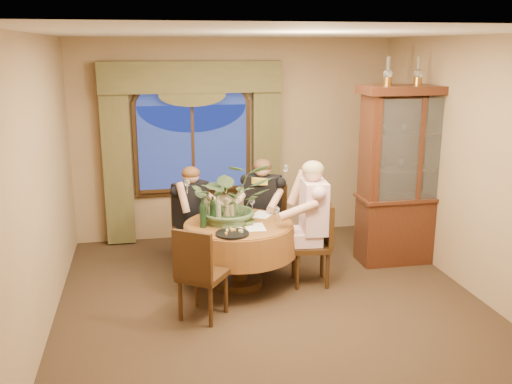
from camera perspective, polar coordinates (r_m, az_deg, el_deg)
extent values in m
plane|color=black|center=(6.16, 1.78, -11.40)|extent=(5.00, 5.00, 0.00)
plane|color=#8E704C|center=(8.11, -2.15, 5.28)|extent=(4.50, 0.00, 4.50)
plane|color=#8E704C|center=(6.58, 21.36, 2.16)|extent=(0.00, 5.00, 5.00)
plane|color=white|center=(5.55, 2.01, 15.61)|extent=(5.00, 5.00, 0.00)
cube|color=#494527|center=(7.94, -13.71, 3.07)|extent=(0.38, 0.14, 2.32)
cube|color=#494527|center=(8.11, 1.01, 3.71)|extent=(0.38, 0.14, 2.32)
cylinder|color=maroon|center=(6.55, -1.73, -6.24)|extent=(1.32, 1.32, 0.75)
cube|color=#371B11|center=(7.37, 15.24, 1.58)|extent=(1.38, 0.54, 2.22)
cube|color=black|center=(6.59, 5.48, -5.20)|extent=(0.47, 0.47, 0.96)
cube|color=black|center=(7.27, 0.97, -3.23)|extent=(0.58, 0.58, 0.96)
cube|color=black|center=(7.24, -6.11, -3.40)|extent=(0.56, 0.56, 0.96)
cube|color=black|center=(5.79, -5.34, -8.01)|extent=(0.58, 0.58, 0.96)
imported|color=#425C37|center=(6.36, -2.50, 2.28)|extent=(0.92, 1.02, 0.80)
imported|color=#495C2C|center=(6.36, -0.91, -3.05)|extent=(0.17, 0.17, 0.05)
cylinder|color=black|center=(6.03, -2.39, -4.19)|extent=(0.36, 0.36, 0.02)
cylinder|color=black|center=(6.25, -5.33, -2.09)|extent=(0.07, 0.07, 0.33)
cylinder|color=black|center=(6.30, -4.33, -1.92)|extent=(0.07, 0.07, 0.33)
cylinder|color=tan|center=(6.39, -3.84, -1.69)|extent=(0.07, 0.07, 0.33)
cylinder|color=tan|center=(6.41, -5.07, -1.67)|extent=(0.07, 0.07, 0.33)
cube|color=white|center=(6.26, -0.11, -3.54)|extent=(0.22, 0.31, 0.00)
cube|color=white|center=(6.71, 0.61, -2.30)|extent=(0.34, 0.37, 0.00)
cube|color=white|center=(6.15, -2.18, -3.89)|extent=(0.23, 0.31, 0.00)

